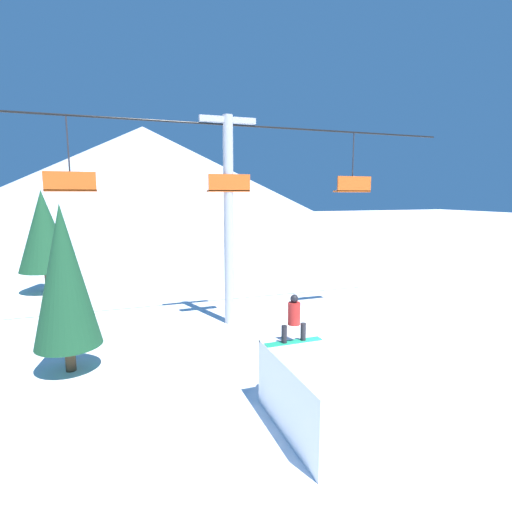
{
  "coord_description": "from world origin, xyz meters",
  "views": [
    {
      "loc": [
        -5.84,
        -8.01,
        5.69
      ],
      "look_at": [
        -1.27,
        4.69,
        3.59
      ],
      "focal_mm": 28.0,
      "sensor_mm": 36.0,
      "label": 1
    }
  ],
  "objects_px": {
    "pine_tree_near": "(64,276)",
    "distant_skier": "(56,326)",
    "snow_ramp": "(322,394)",
    "snowboarder": "(294,319)"
  },
  "relations": [
    {
      "from": "snow_ramp",
      "to": "distant_skier",
      "type": "bearing_deg",
      "value": 128.62
    },
    {
      "from": "pine_tree_near",
      "to": "distant_skier",
      "type": "relative_size",
      "value": 4.4
    },
    {
      "from": "pine_tree_near",
      "to": "distant_skier",
      "type": "distance_m",
      "value": 3.93
    },
    {
      "from": "snowboarder",
      "to": "pine_tree_near",
      "type": "height_order",
      "value": "pine_tree_near"
    },
    {
      "from": "snow_ramp",
      "to": "distant_skier",
      "type": "height_order",
      "value": "snow_ramp"
    },
    {
      "from": "snowboarder",
      "to": "pine_tree_near",
      "type": "xyz_separation_m",
      "value": [
        -5.89,
        4.41,
        0.7
      ]
    },
    {
      "from": "snow_ramp",
      "to": "snowboarder",
      "type": "relative_size",
      "value": 2.17
    },
    {
      "from": "snow_ramp",
      "to": "pine_tree_near",
      "type": "distance_m",
      "value": 8.57
    },
    {
      "from": "pine_tree_near",
      "to": "distant_skier",
      "type": "bearing_deg",
      "value": 104.41
    },
    {
      "from": "pine_tree_near",
      "to": "snowboarder",
      "type": "bearing_deg",
      "value": -36.83
    }
  ]
}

